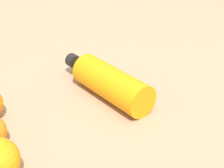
% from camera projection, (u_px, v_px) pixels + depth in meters
% --- Properties ---
extents(ground_plane, '(2.40, 2.40, 0.00)m').
position_uv_depth(ground_plane, '(106.00, 87.00, 0.84)').
color(ground_plane, '#9E7F60').
extents(water_bottle, '(0.28, 0.14, 0.08)m').
position_uv_depth(water_bottle, '(106.00, 80.00, 0.80)').
color(water_bottle, orange).
rests_on(water_bottle, ground_plane).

